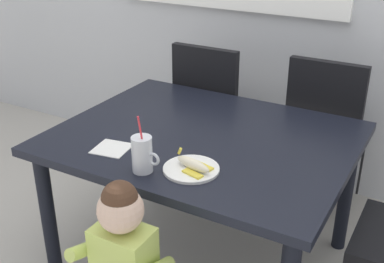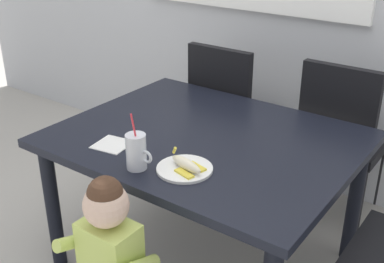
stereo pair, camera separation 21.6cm
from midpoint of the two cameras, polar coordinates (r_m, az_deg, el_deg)
The scene contains 9 objects.
ground_plane at distance 2.67m, azimuth -1.17°, elevation -14.71°, with size 24.00×24.00×0.00m, color #B7B2A8.
dining_table at distance 2.31m, azimuth -1.30°, elevation -2.41°, with size 1.36×1.08×0.73m.
dining_chair_left at distance 3.06m, azimuth 0.44°, elevation 2.73°, with size 0.44×0.45×0.96m.
dining_chair_right at distance 2.89m, azimuth 13.41°, elevation 0.55°, with size 0.44×0.45×0.96m.
toddler_standing at distance 1.89m, azimuth -11.38°, elevation -14.11°, with size 0.33×0.24×0.84m.
milk_cup at distance 1.96m, azimuth -8.98°, elevation -2.95°, with size 0.13×0.08×0.25m.
snack_plate at distance 1.97m, azimuth -3.24°, elevation -4.50°, with size 0.23×0.23×0.01m, color white.
peeled_banana at distance 1.95m, azimuth -3.00°, elevation -3.99°, with size 0.18×0.13×0.07m.
paper_napkin at distance 2.19m, azimuth -12.17°, elevation -2.03°, with size 0.15×0.15×0.00m, color white.
Camera 1 is at (0.96, -1.82, 1.70)m, focal length 45.58 mm.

